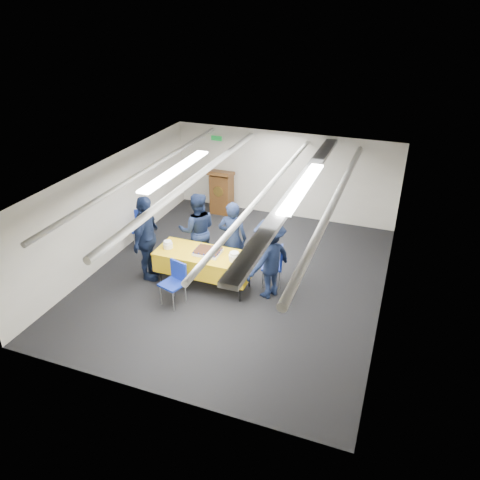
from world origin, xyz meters
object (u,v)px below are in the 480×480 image
(sailor_a, at_px, (233,238))
(chair_right, at_px, (276,263))
(sailor_d, at_px, (269,259))
(chair_left, at_px, (143,225))
(sailor_c, at_px, (146,239))
(podium, at_px, (222,192))
(sheet_cake, at_px, (208,252))
(serving_table, at_px, (204,262))
(sailor_b, at_px, (198,230))
(chair_near, at_px, (175,279))

(sailor_a, bearing_deg, chair_right, 160.05)
(sailor_d, bearing_deg, chair_left, -78.72)
(sailor_c, height_order, sailor_d, sailor_c)
(podium, xyz_separation_m, chair_left, (-1.04, -2.41, -0.08))
(sheet_cake, height_order, podium, podium)
(serving_table, distance_m, podium, 3.70)
(chair_right, distance_m, sailor_c, 2.72)
(chair_right, relative_size, sailor_a, 0.52)
(chair_left, height_order, sailor_b, sailor_b)
(chair_right, height_order, sailor_d, sailor_d)
(chair_right, height_order, chair_left, same)
(sailor_c, bearing_deg, podium, -11.55)
(podium, relative_size, sailor_b, 0.73)
(chair_near, bearing_deg, sheet_cake, 63.36)
(serving_table, xyz_separation_m, sailor_a, (0.35, 0.69, 0.27))
(sailor_c, relative_size, sailor_d, 1.11)
(sheet_cake, xyz_separation_m, sailor_b, (-0.57, 0.73, 0.04))
(serving_table, distance_m, sailor_d, 1.37)
(sailor_a, bearing_deg, sailor_d, 138.58)
(chair_near, distance_m, sailor_c, 1.20)
(serving_table, height_order, chair_near, chair_near)
(chair_near, xyz_separation_m, sailor_b, (-0.20, 1.46, 0.32))
(sailor_b, bearing_deg, sailor_c, 22.30)
(podium, xyz_separation_m, sailor_a, (1.44, -2.85, 0.22))
(chair_right, distance_m, sailor_b, 1.89)
(sailor_c, distance_m, sailor_d, 2.59)
(podium, relative_size, chair_left, 1.44)
(chair_right, distance_m, chair_left, 3.54)
(serving_table, relative_size, sailor_d, 1.20)
(sailor_d, bearing_deg, sailor_c, -57.22)
(sailor_c, bearing_deg, chair_left, 26.27)
(sheet_cake, distance_m, chair_near, 0.87)
(chair_near, bearing_deg, sailor_a, 65.41)
(chair_left, height_order, sailor_d, sailor_d)
(sailor_a, height_order, sailor_b, sailor_b)
(podium, height_order, chair_right, podium)
(chair_right, relative_size, sailor_d, 0.52)
(sheet_cake, height_order, sailor_c, sailor_c)
(chair_near, distance_m, chair_right, 2.08)
(chair_near, height_order, sailor_c, sailor_c)
(podium, distance_m, sailor_b, 2.87)
(sheet_cake, distance_m, sailor_d, 1.26)
(serving_table, height_order, sheet_cake, sheet_cake)
(podium, bearing_deg, chair_near, -79.48)
(chair_left, bearing_deg, chair_right, -9.56)
(sheet_cake, xyz_separation_m, chair_left, (-2.20, 1.12, -0.28))
(chair_right, relative_size, sailor_b, 0.51)
(serving_table, relative_size, sailor_a, 1.20)
(chair_left, distance_m, sailor_d, 3.61)
(podium, height_order, sailor_b, sailor_b)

